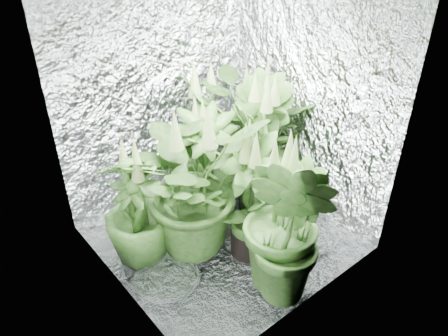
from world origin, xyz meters
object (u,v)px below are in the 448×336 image
(plant_b, at_px, (201,136))
(plant_g, at_px, (288,226))
(plant_d, at_px, (137,210))
(plant_a, at_px, (194,186))
(plant_c, at_px, (259,150))
(circulation_fan, at_px, (268,183))
(plant_e, at_px, (261,136))
(plant_h, at_px, (204,172))
(plant_f, at_px, (251,199))

(plant_b, relative_size, plant_g, 1.04)
(plant_d, bearing_deg, plant_b, 24.70)
(plant_b, bearing_deg, plant_a, -130.99)
(plant_g, bearing_deg, plant_c, 57.74)
(circulation_fan, bearing_deg, plant_e, 96.32)
(plant_b, distance_m, plant_g, 1.23)
(plant_d, height_order, plant_g, plant_g)
(plant_e, xyz_separation_m, plant_h, (-0.62, -0.06, -0.07))
(plant_e, bearing_deg, plant_b, 145.63)
(plant_f, xyz_separation_m, circulation_fan, (0.55, 0.38, -0.31))
(plant_c, height_order, plant_d, plant_c)
(plant_a, xyz_separation_m, circulation_fan, (0.79, 0.08, -0.36))
(plant_c, bearing_deg, plant_d, 175.14)
(plant_f, bearing_deg, plant_b, 76.59)
(plant_g, xyz_separation_m, plant_h, (0.05, 0.87, -0.08))
(circulation_fan, bearing_deg, plant_b, 151.42)
(plant_g, height_order, plant_h, plant_g)
(plant_g, bearing_deg, plant_h, 86.93)
(plant_e, distance_m, plant_h, 0.62)
(plant_a, bearing_deg, plant_f, -50.27)
(plant_b, distance_m, circulation_fan, 0.67)
(plant_a, bearing_deg, plant_b, 49.01)
(plant_b, relative_size, plant_h, 1.17)
(plant_h, bearing_deg, plant_c, -16.84)
(plant_f, bearing_deg, circulation_fan, 34.55)
(plant_a, relative_size, plant_c, 0.93)
(plant_b, relative_size, plant_c, 1.01)
(plant_b, bearing_deg, plant_d, -155.30)
(plant_c, bearing_deg, plant_g, -122.26)
(plant_a, distance_m, plant_c, 0.64)
(plant_c, height_order, plant_f, plant_c)
(plant_d, xyz_separation_m, circulation_fan, (1.16, -0.05, -0.26))
(plant_d, bearing_deg, circulation_fan, -2.38)
(plant_d, distance_m, plant_g, 0.99)
(plant_a, relative_size, plant_f, 1.09)
(plant_c, relative_size, plant_d, 1.28)
(plant_g, relative_size, plant_h, 1.13)
(plant_a, height_order, circulation_fan, plant_a)
(plant_c, relative_size, plant_e, 1.02)
(circulation_fan, bearing_deg, plant_g, -108.08)
(plant_b, distance_m, plant_f, 0.82)
(plant_d, height_order, plant_h, plant_h)
(plant_b, height_order, circulation_fan, plant_b)
(plant_c, distance_m, plant_g, 0.88)
(plant_f, bearing_deg, plant_g, -101.08)
(plant_e, relative_size, plant_h, 1.13)
(plant_d, bearing_deg, plant_c, -4.86)
(plant_f, bearing_deg, plant_e, 41.78)
(plant_c, relative_size, circulation_fan, 3.26)
(plant_b, height_order, plant_f, plant_b)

